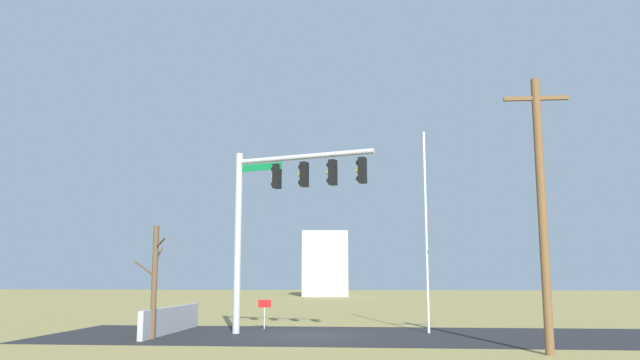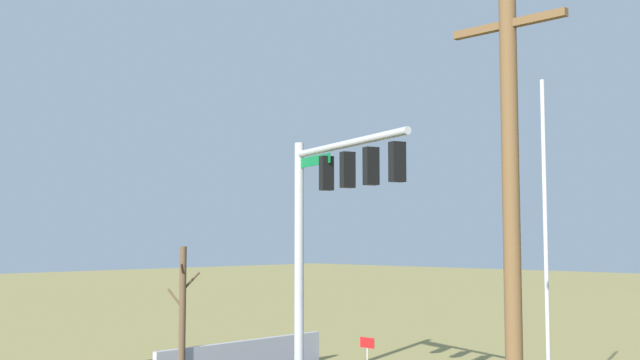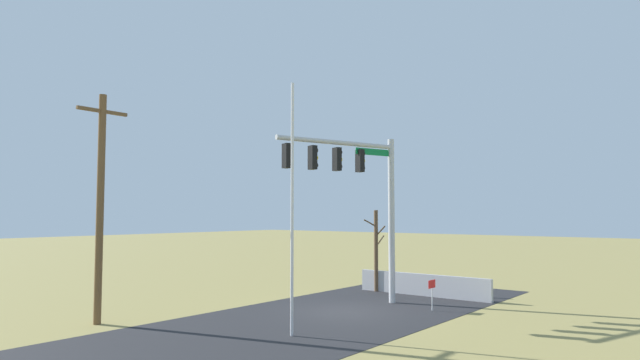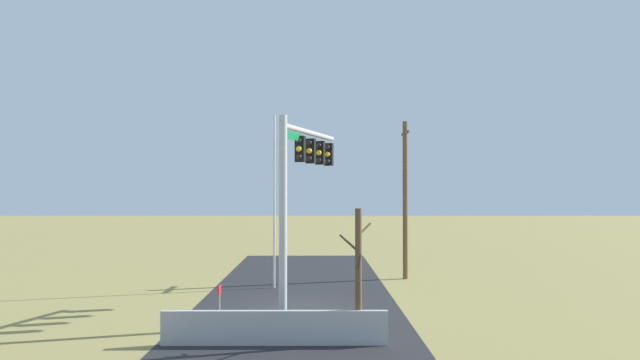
% 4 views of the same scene
% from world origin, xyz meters
% --- Properties ---
extents(ground_plane, '(160.00, 160.00, 0.00)m').
position_xyz_m(ground_plane, '(0.00, 0.00, 0.00)').
color(ground_plane, olive).
extents(road_surface, '(28.00, 8.00, 0.01)m').
position_xyz_m(road_surface, '(-4.00, 0.00, 0.01)').
color(road_surface, '#232326').
rests_on(road_surface, ground_plane).
extents(sidewalk_corner, '(6.00, 6.00, 0.01)m').
position_xyz_m(sidewalk_corner, '(3.94, -0.38, 0.00)').
color(sidewalk_corner, '#B7B5AD').
rests_on(sidewalk_corner, ground_plane).
extents(retaining_fence, '(0.20, 6.71, 1.03)m').
position_xyz_m(retaining_fence, '(5.55, -0.47, 0.51)').
color(retaining_fence, '#A8A8AD').
rests_on(retaining_fence, ground_plane).
extents(signal_mast, '(5.63, 2.04, 7.15)m').
position_xyz_m(signal_mast, '(1.24, 0.19, 5.11)').
color(signal_mast, '#B2B5BA').
rests_on(signal_mast, ground_plane).
extents(flagpole, '(0.10, 0.10, 8.10)m').
position_xyz_m(flagpole, '(-4.56, -1.20, 4.05)').
color(flagpole, silver).
rests_on(flagpole, ground_plane).
extents(utility_pole, '(1.90, 0.26, 8.13)m').
position_xyz_m(utility_pole, '(-7.41, 5.36, 4.23)').
color(utility_pole, brown).
rests_on(utility_pole, ground_plane).
extents(bare_tree, '(1.27, 1.02, 4.04)m').
position_xyz_m(bare_tree, '(5.43, 2.02, 2.08)').
color(bare_tree, brown).
rests_on(bare_tree, ground_plane).
extents(open_sign, '(0.56, 0.04, 1.22)m').
position_xyz_m(open_sign, '(2.23, -2.64, 0.91)').
color(open_sign, silver).
rests_on(open_sign, ground_plane).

